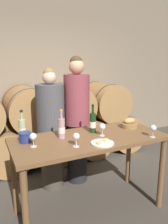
{
  "coord_description": "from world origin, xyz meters",
  "views": [
    {
      "loc": [
        -1.04,
        -2.01,
        1.71
      ],
      "look_at": [
        0.0,
        0.15,
        1.15
      ],
      "focal_mm": 35.0,
      "sensor_mm": 36.0,
      "label": 1
    }
  ],
  "objects_px": {
    "person_right": "(77,120)",
    "wine_bottle_rose": "(62,128)",
    "wine_bottle_white": "(22,129)",
    "wine_bottle_red": "(93,123)",
    "cheese_plate": "(102,143)",
    "wine_glass_center": "(102,127)",
    "blue_crock": "(25,137)",
    "bread_basket": "(129,124)",
    "wine_glass_left": "(76,137)",
    "tasting_table": "(90,147)",
    "wine_glass_far_left": "(33,137)",
    "person_left": "(51,130)",
    "wine_glass_right": "(153,128)"
  },
  "relations": [
    {
      "from": "wine_bottle_red",
      "to": "wine_bottle_white",
      "type": "distance_m",
      "value": 0.78
    },
    {
      "from": "wine_bottle_red",
      "to": "wine_glass_far_left",
      "type": "relative_size",
      "value": 2.37
    },
    {
      "from": "cheese_plate",
      "to": "wine_glass_center",
      "type": "bearing_deg",
      "value": 59.9
    },
    {
      "from": "person_right",
      "to": "bread_basket",
      "type": "distance_m",
      "value": 0.74
    },
    {
      "from": "person_left",
      "to": "wine_bottle_red",
      "type": "bearing_deg",
      "value": -58.57
    },
    {
      "from": "wine_glass_left",
      "to": "wine_glass_center",
      "type": "relative_size",
      "value": 1.0
    },
    {
      "from": "person_left",
      "to": "blue_crock",
      "type": "relative_size",
      "value": 12.49
    },
    {
      "from": "wine_bottle_white",
      "to": "person_left",
      "type": "bearing_deg",
      "value": 43.75
    },
    {
      "from": "wine_bottle_rose",
      "to": "person_left",
      "type": "bearing_deg",
      "value": 84.3
    },
    {
      "from": "blue_crock",
      "to": "bread_basket",
      "type": "distance_m",
      "value": 1.27
    },
    {
      "from": "person_right",
      "to": "cheese_plate",
      "type": "height_order",
      "value": "person_right"
    },
    {
      "from": "blue_crock",
      "to": "bread_basket",
      "type": "height_order",
      "value": "bread_basket"
    },
    {
      "from": "blue_crock",
      "to": "cheese_plate",
      "type": "distance_m",
      "value": 0.79
    },
    {
      "from": "wine_bottle_red",
      "to": "blue_crock",
      "type": "height_order",
      "value": "wine_bottle_red"
    },
    {
      "from": "blue_crock",
      "to": "person_right",
      "type": "bearing_deg",
      "value": 33.19
    },
    {
      "from": "person_right",
      "to": "wine_bottle_white",
      "type": "distance_m",
      "value": 0.92
    },
    {
      "from": "person_right",
      "to": "wine_glass_center",
      "type": "relative_size",
      "value": 12.76
    },
    {
      "from": "person_left",
      "to": "wine_bottle_white",
      "type": "bearing_deg",
      "value": -136.25
    },
    {
      "from": "blue_crock",
      "to": "wine_glass_center",
      "type": "bearing_deg",
      "value": -11.96
    },
    {
      "from": "bread_basket",
      "to": "wine_glass_right",
      "type": "xyz_separation_m",
      "value": [
        0.0,
        -0.41,
        0.05
      ]
    },
    {
      "from": "bread_basket",
      "to": "wine_glass_far_left",
      "type": "xyz_separation_m",
      "value": [
        -1.23,
        -0.11,
        0.05
      ]
    },
    {
      "from": "tasting_table",
      "to": "wine_bottle_rose",
      "type": "bearing_deg",
      "value": 159.74
    },
    {
      "from": "person_left",
      "to": "person_right",
      "type": "bearing_deg",
      "value": 0.03
    },
    {
      "from": "tasting_table",
      "to": "wine_glass_far_left",
      "type": "relative_size",
      "value": 12.04
    },
    {
      "from": "person_right",
      "to": "wine_glass_left",
      "type": "height_order",
      "value": "person_right"
    },
    {
      "from": "person_left",
      "to": "bread_basket",
      "type": "height_order",
      "value": "person_left"
    },
    {
      "from": "wine_glass_far_left",
      "to": "wine_bottle_red",
      "type": "bearing_deg",
      "value": 11.23
    },
    {
      "from": "cheese_plate",
      "to": "wine_glass_center",
      "type": "relative_size",
      "value": 1.68
    },
    {
      "from": "wine_bottle_rose",
      "to": "wine_glass_center",
      "type": "xyz_separation_m",
      "value": [
        0.43,
        -0.13,
        -0.01
      ]
    },
    {
      "from": "bread_basket",
      "to": "wine_glass_left",
      "type": "bearing_deg",
      "value": -161.03
    },
    {
      "from": "person_left",
      "to": "blue_crock",
      "type": "xyz_separation_m",
      "value": [
        -0.44,
        -0.53,
        0.14
      ]
    },
    {
      "from": "wine_bottle_white",
      "to": "wine_bottle_rose",
      "type": "relative_size",
      "value": 0.99
    },
    {
      "from": "wine_bottle_rose",
      "to": "wine_glass_center",
      "type": "height_order",
      "value": "wine_bottle_rose"
    },
    {
      "from": "person_right",
      "to": "blue_crock",
      "type": "xyz_separation_m",
      "value": [
        -0.81,
        -0.53,
        0.05
      ]
    },
    {
      "from": "tasting_table",
      "to": "wine_bottle_red",
      "type": "distance_m",
      "value": 0.29
    },
    {
      "from": "wine_bottle_white",
      "to": "wine_bottle_red",
      "type": "bearing_deg",
      "value": -9.35
    },
    {
      "from": "tasting_table",
      "to": "bread_basket",
      "type": "relative_size",
      "value": 7.9
    },
    {
      "from": "person_left",
      "to": "wine_glass_right",
      "type": "distance_m",
      "value": 1.31
    },
    {
      "from": "person_right",
      "to": "blue_crock",
      "type": "bearing_deg",
      "value": -146.81
    },
    {
      "from": "person_right",
      "to": "wine_bottle_rose",
      "type": "height_order",
      "value": "person_right"
    },
    {
      "from": "blue_crock",
      "to": "wine_glass_center",
      "type": "xyz_separation_m",
      "value": [
        0.81,
        -0.17,
        0.04
      ]
    },
    {
      "from": "wine_bottle_rose",
      "to": "blue_crock",
      "type": "bearing_deg",
      "value": 173.37
    },
    {
      "from": "person_right",
      "to": "wine_bottle_rose",
      "type": "bearing_deg",
      "value": -127.05
    },
    {
      "from": "wine_bottle_red",
      "to": "wine_glass_far_left",
      "type": "xyz_separation_m",
      "value": [
        -0.72,
        -0.14,
        -0.02
      ]
    },
    {
      "from": "tasting_table",
      "to": "person_right",
      "type": "height_order",
      "value": "person_right"
    },
    {
      "from": "wine_bottle_rose",
      "to": "wine_glass_left",
      "type": "relative_size",
      "value": 2.27
    },
    {
      "from": "cheese_plate",
      "to": "wine_bottle_rose",
      "type": "bearing_deg",
      "value": 132.29
    },
    {
      "from": "tasting_table",
      "to": "wine_bottle_white",
      "type": "height_order",
      "value": "wine_bottle_white"
    },
    {
      "from": "person_left",
      "to": "person_right",
      "type": "height_order",
      "value": "person_right"
    },
    {
      "from": "wine_bottle_white",
      "to": "wine_glass_right",
      "type": "bearing_deg",
      "value": -23.84
    }
  ]
}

